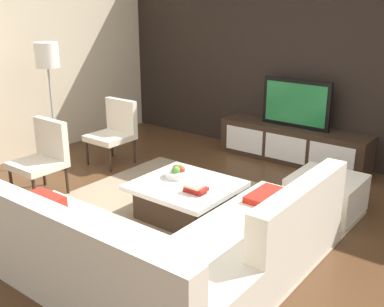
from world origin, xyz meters
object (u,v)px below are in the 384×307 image
(television, at_px, (296,103))
(ottoman, at_px, (326,194))
(sectional_couch, at_px, (168,250))
(accent_chair_near, at_px, (44,154))
(accent_chair_far, at_px, (115,128))
(fruit_bowl, at_px, (178,172))
(book_stack, at_px, (195,189))
(coffee_table, at_px, (186,199))
(floor_lamp, at_px, (48,64))
(media_console, at_px, (293,144))

(television, xyz_separation_m, ottoman, (1.01, -1.27, -0.63))
(sectional_couch, relative_size, accent_chair_near, 2.69)
(sectional_couch, bearing_deg, accent_chair_far, 144.42)
(fruit_bowl, bearing_deg, television, 82.80)
(ottoman, bearing_deg, sectional_couch, -104.11)
(book_stack, bearing_deg, sectional_couch, -66.04)
(sectional_couch, relative_size, accent_chair_far, 2.69)
(sectional_couch, height_order, ottoman, sectional_couch)
(television, height_order, coffee_table, television)
(floor_lamp, bearing_deg, television, 39.99)
(media_console, height_order, accent_chair_far, accent_chair_far)
(fruit_bowl, xyz_separation_m, accent_chair_far, (-1.67, 0.67, 0.05))
(floor_lamp, bearing_deg, ottoman, 13.38)
(ottoman, distance_m, accent_chair_far, 2.98)
(accent_chair_near, bearing_deg, coffee_table, 24.24)
(coffee_table, distance_m, book_stack, 0.33)
(sectional_couch, xyz_separation_m, floor_lamp, (-3.02, 1.17, 1.11))
(floor_lamp, height_order, accent_chair_far, floor_lamp)
(sectional_couch, distance_m, coffee_table, 1.16)
(sectional_couch, relative_size, book_stack, 10.21)
(floor_lamp, bearing_deg, media_console, 39.99)
(coffee_table, bearing_deg, fruit_bowl, 150.90)
(sectional_couch, distance_m, accent_chair_far, 3.02)
(accent_chair_far, relative_size, book_stack, 3.80)
(media_console, bearing_deg, television, 90.00)
(coffee_table, relative_size, ottoman, 1.44)
(fruit_bowl, height_order, book_stack, fruit_bowl)
(floor_lamp, height_order, fruit_bowl, floor_lamp)
(sectional_couch, relative_size, ottoman, 3.34)
(coffee_table, relative_size, accent_chair_near, 1.16)
(television, relative_size, ottoman, 1.39)
(ottoman, relative_size, book_stack, 3.06)
(media_console, xyz_separation_m, accent_chair_near, (-1.80, -2.79, 0.24))
(sectional_couch, height_order, accent_chair_far, accent_chair_far)
(ottoman, bearing_deg, floor_lamp, -166.62)
(media_console, relative_size, book_stack, 9.24)
(accent_chair_near, xyz_separation_m, accent_chair_far, (-0.15, 1.26, -0.00))
(accent_chair_near, height_order, fruit_bowl, accent_chair_near)
(coffee_table, bearing_deg, ottoman, 42.76)
(media_console, height_order, fruit_bowl, fruit_bowl)
(television, distance_m, accent_chair_far, 2.50)
(floor_lamp, distance_m, accent_chair_far, 1.21)
(fruit_bowl, bearing_deg, sectional_couch, -54.25)
(accent_chair_near, bearing_deg, book_stack, 19.10)
(sectional_couch, bearing_deg, floor_lamp, 158.82)
(coffee_table, distance_m, floor_lamp, 2.70)
(accent_chair_near, bearing_deg, floor_lamp, 144.54)
(coffee_table, height_order, accent_chair_near, accent_chair_near)
(coffee_table, xyz_separation_m, fruit_bowl, (-0.18, 0.10, 0.23))
(floor_lamp, height_order, book_stack, floor_lamp)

